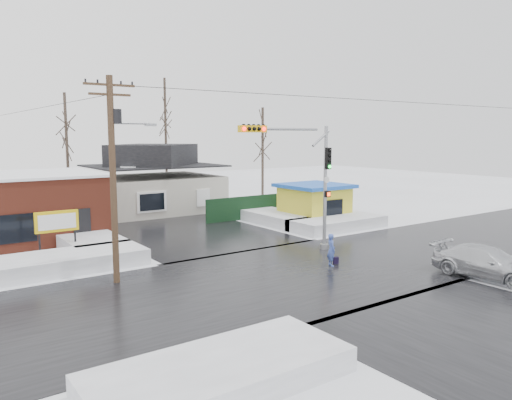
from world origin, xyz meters
TOP-DOWN VIEW (x-y plane):
  - ground at (0.00, 0.00)m, footprint 120.00×120.00m
  - road_ns at (0.00, 0.00)m, footprint 10.00×120.00m
  - road_ew at (0.00, 0.00)m, footprint 120.00×10.00m
  - snowbank_nw at (-9.00, 7.00)m, footprint 7.00×3.00m
  - snowbank_ne at (9.00, 7.00)m, footprint 7.00×3.00m
  - snowbank_sw at (-9.00, -7.00)m, footprint 7.00×3.00m
  - snowbank_nside_w at (-7.00, 12.00)m, footprint 3.00×8.00m
  - snowbank_nside_e at (7.00, 12.00)m, footprint 3.00×8.00m
  - traffic_signal at (2.43, 2.97)m, footprint 6.05×0.68m
  - utility_pole at (-7.93, 3.50)m, footprint 3.15×0.44m
  - marquee_sign at (-9.00, 9.49)m, footprint 2.20×0.21m
  - house at (2.00, 22.00)m, footprint 10.40×8.40m
  - kiosk at (9.50, 9.99)m, footprint 4.60×4.60m
  - fence at (6.50, 14.00)m, footprint 8.00×0.12m
  - tree_far_left at (-4.00, 26.00)m, footprint 3.00×3.00m
  - tree_far_mid at (6.00, 28.00)m, footprint 3.00×3.00m
  - tree_far_right at (12.00, 20.00)m, footprint 3.00×3.00m
  - pedestrian at (1.72, 0.05)m, footprint 0.58×0.69m
  - car at (6.01, -5.63)m, footprint 2.42×5.09m
  - shopping_bag at (2.18, 0.19)m, footprint 0.30×0.18m

SIDE VIEW (x-z plane):
  - ground at x=0.00m, z-range 0.00..0.00m
  - road_ns at x=0.00m, z-range 0.00..0.02m
  - road_ew at x=0.00m, z-range 0.00..0.02m
  - shopping_bag at x=2.18m, z-range 0.00..0.35m
  - snowbank_sw at x=-9.00m, z-range 0.00..0.70m
  - snowbank_nw at x=-9.00m, z-range 0.00..0.80m
  - snowbank_ne at x=9.00m, z-range 0.00..0.80m
  - snowbank_nside_w at x=-7.00m, z-range 0.00..0.80m
  - snowbank_nside_e at x=7.00m, z-range 0.00..0.80m
  - car at x=6.01m, z-range 0.00..1.43m
  - pedestrian at x=1.72m, z-range 0.00..1.63m
  - fence at x=6.50m, z-range 0.00..1.80m
  - kiosk at x=9.50m, z-range 0.03..2.90m
  - marquee_sign at x=-9.00m, z-range 0.65..3.20m
  - house at x=2.00m, z-range -0.26..5.50m
  - traffic_signal at x=2.43m, z-range 1.04..8.04m
  - utility_pole at x=-7.93m, z-range 0.61..9.61m
  - tree_far_right at x=12.00m, z-range 2.66..11.66m
  - tree_far_left at x=-4.00m, z-range 2.95..12.95m
  - tree_far_mid at x=6.00m, z-range 3.54..15.54m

